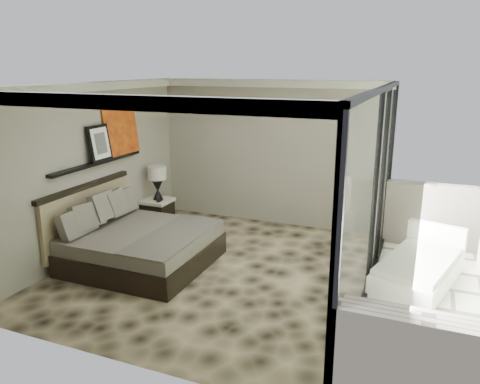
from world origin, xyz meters
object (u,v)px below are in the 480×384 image
at_px(lounger, 420,268).
at_px(table_lamp, 157,179).
at_px(bed, 137,243).
at_px(nightstand, 157,212).

bearing_deg(lounger, table_lamp, -173.79).
bearing_deg(bed, lounger, 13.33).
relative_size(table_lamp, lounger, 0.34).
bearing_deg(lounger, bed, -151.67).
bearing_deg(lounger, nightstand, -173.62).
bearing_deg(table_lamp, lounger, -8.79).
height_order(nightstand, lounger, lounger).
relative_size(bed, lounger, 1.10).
height_order(bed, nightstand, bed).
bearing_deg(nightstand, table_lamp, 11.28).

